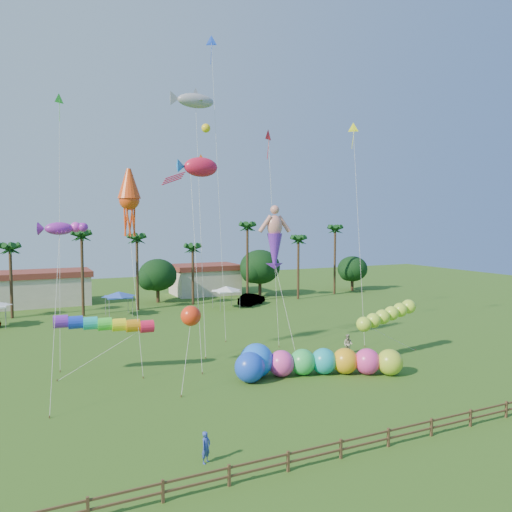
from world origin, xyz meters
name	(u,v)px	position (x,y,z in m)	size (l,w,h in m)	color
ground	(324,408)	(0.00, 0.00, 0.00)	(160.00, 160.00, 0.00)	#285116
tree_line	(177,273)	(3.57, 44.00, 4.28)	(69.46, 8.91, 11.00)	#3A2819
buildings_row	(123,286)	(-3.09, 50.00, 2.00)	(35.00, 7.00, 4.00)	beige
tent_row	(120,295)	(-6.00, 36.33, 2.75)	(31.00, 4.00, 0.60)	white
fence	(388,435)	(0.00, -6.00, 0.61)	(36.12, 0.12, 1.00)	brown
car_b	(252,299)	(12.40, 37.28, 0.81)	(1.71, 4.89, 1.61)	#4C4C54
spectator_a	(206,447)	(-9.19, -3.50, 0.78)	(0.57, 0.37, 1.56)	#2D429D
spectator_b	(348,344)	(9.06, 9.97, 0.87)	(0.84, 0.66, 1.73)	#A19A86
caterpillar_inflatable	(315,361)	(3.08, 5.99, 1.07)	(12.06, 6.69, 2.55)	#F440A6
blue_ball	(250,367)	(-2.12, 6.63, 1.12)	(2.23, 2.23, 2.23)	blue
rainbow_tube	(123,329)	(-10.10, 12.38, 3.61)	(8.42, 2.52, 4.11)	#ED1A43
green_worm	(364,324)	(8.86, 7.52, 3.14)	(9.90, 2.64, 3.90)	#B0E532
orange_ball_kite	(191,316)	(-6.24, 7.68, 5.08)	(2.16, 2.68, 5.81)	red
merman_kite	(275,242)	(4.20, 14.77, 9.90)	(2.68, 6.07, 12.72)	tan
fish_kite	(201,167)	(-2.70, 15.37, 16.43)	(4.72, 7.04, 17.37)	red
shark_kite	(196,101)	(-1.23, 20.91, 23.37)	(4.88, 7.87, 24.25)	gray
squid_kite	(129,200)	(-9.04, 14.47, 13.47)	(2.37, 4.82, 16.05)	#DD4212
lobster_kite	(59,229)	(-14.60, 10.22, 11.28)	(3.59, 5.90, 11.90)	purple
delta_kite_red	(268,139)	(5.04, 17.71, 19.72)	(1.27, 3.60, 20.66)	red
delta_kite_yellow	(353,132)	(13.83, 16.03, 20.75)	(2.55, 5.36, 21.76)	#F5FF1A
delta_kite_green	(59,107)	(-13.72, 19.01, 21.20)	(1.31, 4.30, 22.35)	#37D632
delta_kite_blue	(212,48)	(1.00, 22.40, 29.17)	(1.28, 4.26, 30.42)	blue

